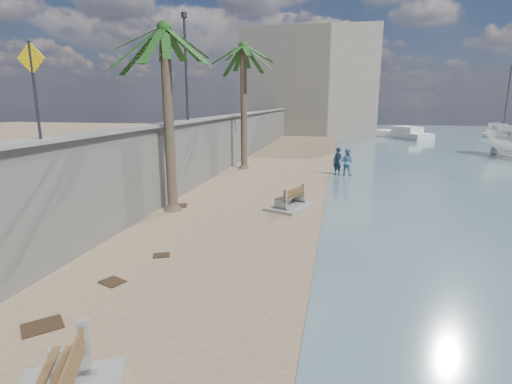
{
  "coord_description": "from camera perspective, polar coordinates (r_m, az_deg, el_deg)",
  "views": [
    {
      "loc": [
        2.55,
        -7.43,
        4.57
      ],
      "look_at": [
        -0.5,
        7.0,
        1.2
      ],
      "focal_mm": 28.0,
      "sensor_mm": 36.0,
      "label": 1
    }
  ],
  "objects": [
    {
      "name": "end_building",
      "position": [
        59.65,
        7.82,
        15.1
      ],
      "size": [
        18.0,
        12.0,
        14.0
      ],
      "primitive_type": "cube",
      "color": "#B7AA93",
      "rests_on": "ground_plane"
    },
    {
      "name": "debris_b",
      "position": [
        11.19,
        -19.83,
        -11.97
      ],
      "size": [
        0.73,
        0.67,
        0.03
      ],
      "primitive_type": "cube",
      "rotation": [
        0.0,
        0.0,
        5.88
      ],
      "color": "#382616",
      "rests_on": "ground_plane"
    },
    {
      "name": "pedestrian_sign",
      "position": [
        11.71,
        -29.21,
        14.16
      ],
      "size": [
        0.78,
        0.07,
        2.4
      ],
      "color": "#2D2D33",
      "rests_on": "wall_cap"
    },
    {
      "name": "debris_a",
      "position": [
        9.79,
        -28.21,
        -16.52
      ],
      "size": [
        0.98,
        0.98,
        0.03
      ],
      "primitive_type": "cube",
      "rotation": [
        0.0,
        0.0,
        3.94
      ],
      "color": "#382616",
      "rests_on": "ground_plane"
    },
    {
      "name": "debris_d",
      "position": [
        12.55,
        -13.36,
        -8.78
      ],
      "size": [
        0.6,
        0.55,
        0.03
      ],
      "primitive_type": "cube",
      "rotation": [
        0.0,
        0.0,
        3.54
      ],
      "color": "#382616",
      "rests_on": "ground_plane"
    },
    {
      "name": "debris_c",
      "position": [
        18.11,
        -10.82,
        -1.93
      ],
      "size": [
        0.82,
        0.92,
        0.03
      ],
      "primitive_type": "cube",
      "rotation": [
        0.0,
        0.0,
        5.01
      ],
      "color": "#382616",
      "rests_on": "ground_plane"
    },
    {
      "name": "streetlight",
      "position": [
        20.98,
        -10.03,
        18.36
      ],
      "size": [
        0.28,
        0.28,
        5.12
      ],
      "color": "#2D2D33",
      "rests_on": "wall_cap"
    },
    {
      "name": "palm_mid",
      "position": [
        17.12,
        -12.95,
        21.53
      ],
      "size": [
        5.0,
        5.0,
        8.24
      ],
      "color": "brown",
      "rests_on": "ground_plane"
    },
    {
      "name": "person_b",
      "position": [
        25.6,
        12.86,
        4.4
      ],
      "size": [
        1.1,
        0.99,
        1.88
      ],
      "primitive_type": "imported",
      "rotation": [
        0.0,
        0.0,
        2.76
      ],
      "color": "teal",
      "rests_on": "ground_plane"
    },
    {
      "name": "sailboat_west",
      "position": [
        61.82,
        31.73,
        7.03
      ],
      "size": [
        6.02,
        5.62,
        9.06
      ],
      "color": "silver",
      "rests_on": "bay_water"
    },
    {
      "name": "palm_back",
      "position": [
        27.61,
        -1.81,
        19.85
      ],
      "size": [
        5.0,
        5.0,
        8.96
      ],
      "color": "brown",
      "rests_on": "ground_plane"
    },
    {
      "name": "ground_plane",
      "position": [
        9.09,
        -6.34,
        -17.41
      ],
      "size": [
        140.0,
        140.0,
        0.0
      ],
      "primitive_type": "plane",
      "color": "#977A5C"
    },
    {
      "name": "bench_far",
      "position": [
        17.41,
        4.9,
        -1.06
      ],
      "size": [
        2.18,
        2.53,
        0.89
      ],
      "color": "gray",
      "rests_on": "ground_plane"
    },
    {
      "name": "yacht_far",
      "position": [
        54.17,
        19.98,
        7.64
      ],
      "size": [
        6.77,
        8.96,
        1.5
      ],
      "primitive_type": null,
      "rotation": [
        0.0,
        0.0,
        2.11
      ],
      "color": "silver",
      "rests_on": "bay_water"
    },
    {
      "name": "seawall",
      "position": [
        28.64,
        -3.85,
        7.19
      ],
      "size": [
        0.45,
        70.0,
        3.5
      ],
      "primitive_type": "cube",
      "color": "gray",
      "rests_on": "ground_plane"
    },
    {
      "name": "person_a",
      "position": [
        25.55,
        11.59,
        4.6
      ],
      "size": [
        0.87,
        0.85,
        2.02
      ],
      "primitive_type": "imported",
      "rotation": [
        0.0,
        0.0,
        -0.71
      ],
      "color": "#122033",
      "rests_on": "ground_plane"
    },
    {
      "name": "wall_cap",
      "position": [
        28.52,
        -3.91,
        10.8
      ],
      "size": [
        0.8,
        70.0,
        0.12
      ],
      "primitive_type": "cube",
      "color": "gray",
      "rests_on": "seawall"
    }
  ]
}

